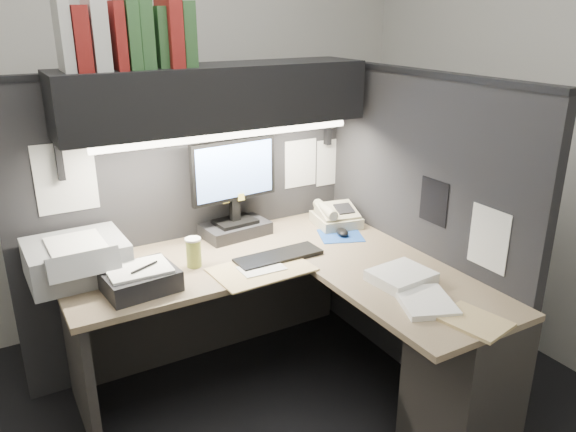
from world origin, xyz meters
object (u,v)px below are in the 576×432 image
object	(u,v)px
telephone	(336,217)
desk	(348,338)
keyboard	(278,256)
coffee_cup	(194,253)
overhead_shelf	(216,96)
monitor	(235,199)
notebook_stack	(140,280)
printer	(77,259)

from	to	relation	value
telephone	desk	bearing A→B (deg)	-109.10
keyboard	coffee_cup	size ratio (longest dim) A/B	3.28
overhead_shelf	coffee_cup	world-z (taller)	overhead_shelf
desk	monitor	size ratio (longest dim) A/B	3.18
telephone	coffee_cup	distance (m)	0.92
desk	notebook_stack	distance (m)	1.00
telephone	notebook_stack	distance (m)	1.23
desk	printer	xyz separation A→B (m)	(-1.06, 0.69, 0.37)
monitor	keyboard	size ratio (longest dim) A/B	1.20
telephone	keyboard	bearing A→B (deg)	-144.08
printer	notebook_stack	xyz separation A→B (m)	(0.21, -0.27, -0.04)
keyboard	notebook_stack	world-z (taller)	notebook_stack
monitor	notebook_stack	distance (m)	0.76
overhead_shelf	printer	xyz separation A→B (m)	(-0.75, -0.06, -0.68)
monitor	telephone	size ratio (longest dim) A/B	2.16
printer	monitor	bearing A→B (deg)	5.26
desk	overhead_shelf	world-z (taller)	overhead_shelf
coffee_cup	notebook_stack	world-z (taller)	coffee_cup
overhead_shelf	telephone	distance (m)	0.99
monitor	telephone	bearing A→B (deg)	-19.43
overhead_shelf	keyboard	bearing A→B (deg)	-67.07
keyboard	printer	distance (m)	0.95
overhead_shelf	coffee_cup	distance (m)	0.78
desk	monitor	distance (m)	0.96
desk	telephone	xyz separation A→B (m)	(0.37, 0.65, 0.34)
monitor	coffee_cup	distance (m)	0.46
coffee_cup	printer	distance (m)	0.53
overhead_shelf	monitor	xyz separation A→B (m)	(0.10, 0.04, -0.56)
keyboard	monitor	bearing A→B (deg)	96.63
monitor	printer	xyz separation A→B (m)	(-0.85, -0.10, -0.13)
coffee_cup	printer	world-z (taller)	printer
keyboard	printer	world-z (taller)	printer
desk	telephone	distance (m)	0.82
printer	notebook_stack	size ratio (longest dim) A/B	1.40
telephone	notebook_stack	bearing A→B (deg)	-158.90
coffee_cup	notebook_stack	bearing A→B (deg)	-160.05
coffee_cup	printer	size ratio (longest dim) A/B	0.31
telephone	printer	world-z (taller)	printer
desk	notebook_stack	bearing A→B (deg)	153.61
desk	printer	distance (m)	1.32
monitor	printer	distance (m)	0.87
desk	overhead_shelf	distance (m)	1.33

